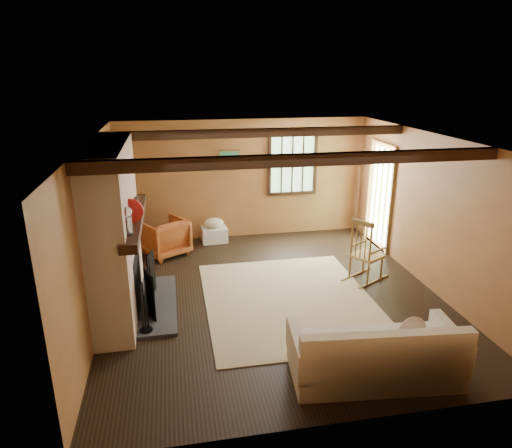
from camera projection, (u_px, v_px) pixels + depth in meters
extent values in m
plane|color=black|center=(273.00, 295.00, 7.04)|extent=(5.50, 5.50, 0.00)
cube|color=#9E6138|center=(244.00, 179.00, 9.22)|extent=(5.00, 0.02, 2.40)
cube|color=#9E6138|center=(341.00, 316.00, 4.10)|extent=(5.00, 0.02, 2.40)
cube|color=#9E6138|center=(95.00, 232.00, 6.22)|extent=(0.02, 5.50, 2.40)
cube|color=#9E6138|center=(430.00, 212.00, 7.10)|extent=(0.02, 5.50, 2.40)
cube|color=silver|center=(275.00, 139.00, 6.27)|extent=(5.00, 5.50, 0.02)
cube|color=black|center=(298.00, 160.00, 5.18)|extent=(5.00, 0.12, 0.14)
cube|color=black|center=(258.00, 133.00, 7.41)|extent=(5.00, 0.12, 0.14)
cube|color=black|center=(292.00, 163.00, 9.27)|extent=(1.02, 0.06, 1.32)
cube|color=#AFDCA8|center=(292.00, 163.00, 9.30)|extent=(0.90, 0.01, 1.20)
cube|color=black|center=(292.00, 163.00, 9.28)|extent=(0.90, 0.03, 0.02)
cube|color=brown|center=(380.00, 196.00, 8.74)|extent=(0.06, 1.00, 2.06)
cube|color=#AFDCA8|center=(381.00, 196.00, 8.74)|extent=(0.01, 0.80, 1.85)
cube|color=brown|center=(229.00, 161.00, 9.01)|extent=(0.42, 0.03, 0.42)
cube|color=#297B6D|center=(229.00, 161.00, 9.00)|extent=(0.36, 0.01, 0.36)
cube|color=#98543B|center=(114.00, 231.00, 6.27)|extent=(0.50, 2.20, 2.40)
cube|color=black|center=(125.00, 280.00, 6.52)|extent=(0.38, 1.00, 0.85)
cube|color=#343338|center=(157.00, 304.00, 6.73)|extent=(0.55, 1.80, 0.05)
cube|color=black|center=(134.00, 220.00, 6.27)|extent=(0.22, 2.30, 0.12)
cube|color=black|center=(150.00, 295.00, 6.23)|extent=(0.14, 0.32, 0.67)
cube|color=black|center=(151.00, 284.00, 6.55)|extent=(0.04, 0.34, 0.67)
cube|color=black|center=(151.00, 274.00, 6.88)|extent=(0.10, 0.33, 0.67)
cylinder|color=black|center=(146.00, 330.00, 5.99)|extent=(0.17, 0.17, 0.02)
cylinder|color=black|center=(141.00, 308.00, 5.85)|extent=(0.02, 0.02, 0.70)
cylinder|color=black|center=(144.00, 307.00, 5.89)|extent=(0.02, 0.02, 0.70)
cylinder|color=black|center=(147.00, 305.00, 5.92)|extent=(0.02, 0.02, 0.70)
cylinder|color=silver|center=(128.00, 226.00, 5.48)|extent=(0.10, 0.10, 0.23)
sphere|color=silver|center=(127.00, 212.00, 5.42)|extent=(0.12, 0.12, 0.12)
cylinder|color=red|center=(130.00, 211.00, 5.88)|extent=(0.33, 0.06, 0.33)
cube|color=black|center=(133.00, 210.00, 6.26)|extent=(0.23, 0.15, 0.12)
cylinder|color=black|center=(135.00, 202.00, 6.69)|extent=(0.08, 0.08, 0.10)
cylinder|color=black|center=(136.00, 200.00, 6.83)|extent=(0.08, 0.08, 0.09)
cube|color=tan|center=(289.00, 300.00, 6.89)|extent=(2.50, 3.00, 0.01)
cube|color=#A58D50|center=(367.00, 256.00, 7.47)|extent=(0.58, 0.59, 0.05)
cube|color=brown|center=(363.00, 223.00, 7.17)|extent=(0.25, 0.39, 0.07)
cylinder|color=brown|center=(381.00, 268.00, 7.52)|extent=(0.03, 0.03, 0.40)
cylinder|color=brown|center=(363.00, 261.00, 7.78)|extent=(0.03, 0.03, 0.40)
cylinder|color=brown|center=(368.00, 274.00, 7.29)|extent=(0.03, 0.03, 0.40)
cylinder|color=brown|center=(350.00, 267.00, 7.56)|extent=(0.03, 0.03, 0.40)
cylinder|color=brown|center=(371.00, 243.00, 7.13)|extent=(0.03, 0.03, 0.68)
cylinder|color=brown|center=(352.00, 237.00, 7.39)|extent=(0.03, 0.03, 0.68)
cylinder|color=brown|center=(366.00, 243.00, 7.20)|extent=(0.02, 0.02, 0.56)
cylinder|color=brown|center=(361.00, 241.00, 7.27)|extent=(0.02, 0.02, 0.56)
cylinder|color=brown|center=(356.00, 240.00, 7.33)|extent=(0.02, 0.02, 0.56)
cube|color=brown|center=(378.00, 251.00, 7.28)|extent=(0.35, 0.22, 0.03)
cube|color=brown|center=(357.00, 244.00, 7.57)|extent=(0.35, 0.22, 0.03)
cube|color=brown|center=(374.00, 281.00, 7.47)|extent=(0.69, 0.41, 0.03)
cube|color=brown|center=(356.00, 274.00, 7.73)|extent=(0.69, 0.41, 0.03)
cube|color=silver|center=(373.00, 359.00, 5.15)|extent=(1.91, 1.00, 0.40)
cube|color=silver|center=(387.00, 355.00, 4.72)|extent=(1.84, 0.31, 0.51)
cube|color=silver|center=(297.00, 349.00, 5.01)|extent=(0.21, 0.84, 0.37)
cube|color=silver|center=(450.00, 341.00, 5.16)|extent=(0.21, 0.84, 0.37)
ellipsoid|color=silver|center=(412.00, 330.00, 5.17)|extent=(0.34, 0.15, 0.33)
cylinder|color=brown|center=(144.00, 241.00, 9.09)|extent=(0.39, 0.12, 0.12)
cylinder|color=brown|center=(150.00, 241.00, 9.11)|extent=(0.39, 0.12, 0.12)
cylinder|color=brown|center=(156.00, 241.00, 9.13)|extent=(0.39, 0.12, 0.12)
cylinder|color=brown|center=(143.00, 236.00, 9.05)|extent=(0.39, 0.12, 0.12)
cylinder|color=brown|center=(150.00, 236.00, 9.07)|extent=(0.39, 0.12, 0.12)
cylinder|color=brown|center=(156.00, 235.00, 9.09)|extent=(0.39, 0.12, 0.12)
cube|color=white|center=(214.00, 234.00, 9.20)|extent=(0.52, 0.41, 0.30)
ellipsoid|color=silver|center=(214.00, 223.00, 9.12)|extent=(0.44, 0.38, 0.19)
imported|color=#BF6026|center=(165.00, 237.00, 8.50)|extent=(1.03, 1.03, 0.69)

